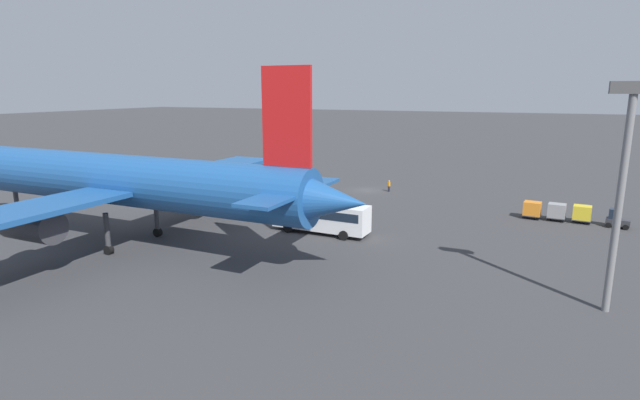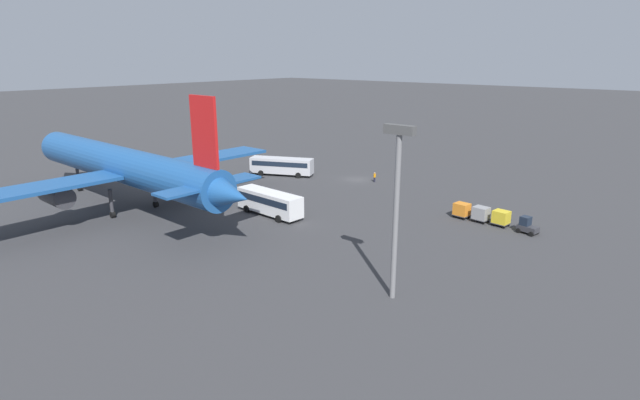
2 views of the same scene
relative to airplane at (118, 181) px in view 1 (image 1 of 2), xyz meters
The scene contains 10 objects.
ground_plane 38.91m from the airplane, 111.36° to the right, with size 600.00×600.00×0.00m, color #38383A.
airplane is the anchor object (origin of this frame).
shuttle_bus_near 29.94m from the airplane, 92.75° to the right, with size 11.60×7.43×3.21m.
shuttle_bus_far 20.85m from the airplane, 145.96° to the right, with size 10.76×3.46×3.30m.
baggage_tug 53.99m from the airplane, 150.08° to the right, with size 2.60×2.01×2.10m.
worker_person 40.61m from the airplane, 115.67° to the right, with size 0.38×0.38×1.74m.
cargo_cart_yellow 51.28m from the airplane, 147.62° to the right, with size 2.16×1.88×2.06m.
cargo_cart_grey 49.02m from the airplane, 145.98° to the right, with size 2.16×1.88×2.06m.
cargo_cart_orange 46.83m from the airplane, 144.16° to the right, with size 2.16×1.88×2.06m.
light_pole 43.18m from the airplane, behind, with size 2.80×0.70×15.71m.
Camera 1 is at (-23.73, 72.09, 15.14)m, focal length 28.00 mm.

